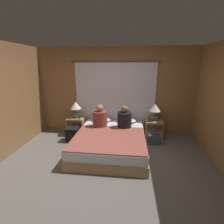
{
  "coord_description": "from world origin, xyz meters",
  "views": [
    {
      "loc": [
        0.45,
        -2.77,
        2.0
      ],
      "look_at": [
        0.0,
        1.12,
        0.87
      ],
      "focal_mm": 26.0,
      "sensor_mm": 36.0,
      "label": 1
    }
  ],
  "objects": [
    {
      "name": "bed",
      "position": [
        0.0,
        0.81,
        0.21
      ],
      "size": [
        1.66,
        2.04,
        0.42
      ],
      "color": "#99754C",
      "rests_on": "ground_plane"
    },
    {
      "name": "curtain_panel",
      "position": [
        0.0,
        1.88,
        1.05
      ],
      "size": [
        2.52,
        0.02,
        2.11
      ],
      "color": "silver",
      "rests_on": "ground_plane"
    },
    {
      "name": "person_left_in_bed",
      "position": [
        -0.33,
        1.23,
        0.66
      ],
      "size": [
        0.38,
        0.38,
        0.61
      ],
      "color": "brown",
      "rests_on": "bed"
    },
    {
      "name": "beer_bottle_on_right_stand",
      "position": [
        0.98,
        1.51,
        0.59
      ],
      "size": [
        0.06,
        0.06,
        0.2
      ],
      "color": "#513819",
      "rests_on": "nightstand_right"
    },
    {
      "name": "nightstand_left",
      "position": [
        -1.13,
        1.61,
        0.26
      ],
      "size": [
        0.48,
        0.39,
        0.51
      ],
      "color": "#A87F51",
      "rests_on": "ground_plane"
    },
    {
      "name": "backpack_on_floor",
      "position": [
        -1.1,
        1.17,
        0.21
      ],
      "size": [
        0.34,
        0.29,
        0.38
      ],
      "color": "black",
      "rests_on": "ground_plane"
    },
    {
      "name": "pillow_right",
      "position": [
        0.36,
        1.62,
        0.48
      ],
      "size": [
        0.52,
        0.34,
        0.12
      ],
      "color": "silver",
      "rests_on": "bed"
    },
    {
      "name": "nightstand_right",
      "position": [
        1.13,
        1.61,
        0.26
      ],
      "size": [
        0.48,
        0.39,
        0.51
      ],
      "color": "#A87F51",
      "rests_on": "ground_plane"
    },
    {
      "name": "person_right_in_bed",
      "position": [
        0.31,
        1.23,
        0.66
      ],
      "size": [
        0.37,
        0.37,
        0.6
      ],
      "color": "black",
      "rests_on": "bed"
    },
    {
      "name": "beer_bottle_on_left_stand",
      "position": [
        -0.99,
        1.51,
        0.6
      ],
      "size": [
        0.06,
        0.06,
        0.23
      ],
      "color": "#2D4C28",
      "rests_on": "nightstand_left"
    },
    {
      "name": "blanket_on_bed",
      "position": [
        0.0,
        0.51,
        0.44
      ],
      "size": [
        1.6,
        1.38,
        0.03
      ],
      "color": "#994C42",
      "rests_on": "bed"
    },
    {
      "name": "handbag_on_floor",
      "position": [
        1.09,
        1.23,
        0.14
      ],
      "size": [
        0.3,
        0.18,
        0.41
      ],
      "color": "#333D56",
      "rests_on": "ground_plane"
    },
    {
      "name": "lamp_right",
      "position": [
        1.13,
        1.66,
        0.82
      ],
      "size": [
        0.31,
        0.31,
        0.47
      ],
      "color": "slate",
      "rests_on": "nightstand_right"
    },
    {
      "name": "wall_back",
      "position": [
        0.0,
        1.95,
        1.25
      ],
      "size": [
        4.64,
        0.06,
        2.5
      ],
      "color": "olive",
      "rests_on": "ground_plane"
    },
    {
      "name": "lamp_left",
      "position": [
        -1.13,
        1.66,
        0.82
      ],
      "size": [
        0.31,
        0.31,
        0.47
      ],
      "color": "slate",
      "rests_on": "nightstand_left"
    },
    {
      "name": "ground_plane",
      "position": [
        0.0,
        0.0,
        0.0
      ],
      "size": [
        16.0,
        16.0,
        0.0
      ],
      "primitive_type": "plane",
      "color": "#66605B"
    },
    {
      "name": "pillow_left",
      "position": [
        -0.36,
        1.62,
        0.48
      ],
      "size": [
        0.52,
        0.34,
        0.12
      ],
      "color": "silver",
      "rests_on": "bed"
    }
  ]
}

